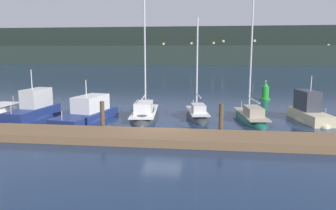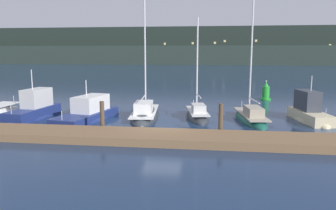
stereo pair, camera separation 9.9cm
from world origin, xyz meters
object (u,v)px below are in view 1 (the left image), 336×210
at_px(motorboat_berth_4, 87,116).
at_px(sailboat_berth_7, 251,118).
at_px(motorboat_berth_3, 34,113).
at_px(sailboat_berth_5, 145,116).
at_px(sailboat_berth_6, 197,116).
at_px(channel_buoy, 265,92).
at_px(motorboat_berth_8, 309,116).

distance_m(motorboat_berth_4, sailboat_berth_7, 12.20).
xyz_separation_m(motorboat_berth_3, motorboat_berth_4, (4.23, -0.01, -0.11)).
bearing_deg(sailboat_berth_5, motorboat_berth_3, -169.63).
xyz_separation_m(sailboat_berth_6, channel_buoy, (6.74, 10.47, 0.64)).
bearing_deg(sailboat_berth_6, sailboat_berth_7, -4.39).
bearing_deg(channel_buoy, motorboat_berth_3, -147.36).
xyz_separation_m(sailboat_berth_5, channel_buoy, (10.79, 10.71, 0.64)).
distance_m(motorboat_berth_4, sailboat_berth_5, 4.36).
height_order(sailboat_berth_6, channel_buoy, sailboat_berth_6).
height_order(motorboat_berth_3, sailboat_berth_6, sailboat_berth_6).
bearing_deg(sailboat_berth_6, channel_buoy, 57.23).
distance_m(sailboat_berth_6, sailboat_berth_7, 3.99).
bearing_deg(sailboat_berth_6, motorboat_berth_3, -171.87).
bearing_deg(sailboat_berth_5, sailboat_berth_6, 3.46).
relative_size(sailboat_berth_6, motorboat_berth_8, 1.55).
relative_size(sailboat_berth_5, sailboat_berth_7, 0.99).
height_order(motorboat_berth_8, channel_buoy, motorboat_berth_8).
bearing_deg(motorboat_berth_3, channel_buoy, 32.64).
relative_size(sailboat_berth_7, channel_buoy, 4.77).
bearing_deg(motorboat_berth_3, sailboat_berth_5, 10.37).
bearing_deg(motorboat_berth_8, motorboat_berth_3, -175.18).
relative_size(motorboat_berth_4, sailboat_berth_7, 0.74).
distance_m(sailboat_berth_5, channel_buoy, 15.21).
relative_size(motorboat_berth_4, sailboat_berth_5, 0.74).
bearing_deg(motorboat_berth_3, sailboat_berth_6, 8.13).
bearing_deg(motorboat_berth_4, sailboat_berth_6, 12.30).
distance_m(sailboat_berth_7, channel_buoy, 11.14).
bearing_deg(sailboat_berth_5, motorboat_berth_8, 1.00).
xyz_separation_m(sailboat_berth_6, motorboat_berth_8, (8.19, -0.03, 0.24)).
height_order(motorboat_berth_3, sailboat_berth_5, sailboat_berth_5).
distance_m(sailboat_berth_5, sailboat_berth_7, 8.03).
height_order(motorboat_berth_3, channel_buoy, motorboat_berth_3).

